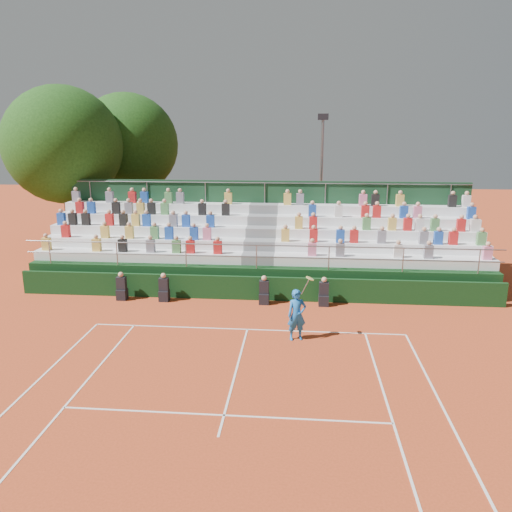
# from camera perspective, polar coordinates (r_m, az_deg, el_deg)

# --- Properties ---
(ground) EXTENTS (90.00, 90.00, 0.00)m
(ground) POSITION_cam_1_polar(r_m,az_deg,el_deg) (17.81, -1.00, -8.40)
(ground) COLOR #C04620
(ground) RESTS_ON ground
(courtside_wall) EXTENTS (20.00, 0.15, 1.00)m
(courtside_wall) POSITION_cam_1_polar(r_m,az_deg,el_deg) (20.63, -0.07, -3.71)
(courtside_wall) COLOR black
(courtside_wall) RESTS_ON ground
(line_officials) EXTENTS (8.71, 0.40, 1.19)m
(line_officials) POSITION_cam_1_polar(r_m,az_deg,el_deg) (20.40, -4.45, -4.03)
(line_officials) COLOR black
(line_officials) RESTS_ON ground
(grandstand) EXTENTS (20.00, 5.20, 4.40)m
(grandstand) POSITION_cam_1_polar(r_m,az_deg,el_deg) (23.57, 0.62, 0.06)
(grandstand) COLOR black
(grandstand) RESTS_ON ground
(tennis_player) EXTENTS (0.89, 0.58, 2.22)m
(tennis_player) POSITION_cam_1_polar(r_m,az_deg,el_deg) (16.76, 4.69, -6.71)
(tennis_player) COLOR blue
(tennis_player) RESTS_ON ground
(tree_west) EXTENTS (6.38, 6.38, 9.23)m
(tree_west) POSITION_cam_1_polar(r_m,az_deg,el_deg) (29.89, -21.15, 11.72)
(tree_west) COLOR #3B2715
(tree_west) RESTS_ON ground
(tree_east) EXTENTS (6.25, 6.25, 9.10)m
(tree_east) POSITION_cam_1_polar(r_m,az_deg,el_deg) (32.77, -14.49, 12.23)
(tree_east) COLOR #3B2715
(tree_east) RESTS_ON ground
(floodlight_mast) EXTENTS (0.60, 0.25, 7.74)m
(floodlight_mast) POSITION_cam_1_polar(r_m,az_deg,el_deg) (29.70, 7.49, 9.64)
(floodlight_mast) COLOR gray
(floodlight_mast) RESTS_ON ground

